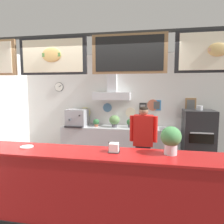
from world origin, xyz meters
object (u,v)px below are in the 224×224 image
object	(u,v)px
potted_sage	(96,122)
napkin_holder	(114,148)
pizza_oven	(198,140)
potted_thyme	(151,124)
potted_rosemary	(130,123)
espresso_machine	(77,118)
condiment_plate	(27,147)
potted_basil	(114,120)
basil_vase	(171,139)
shop_worker	(143,144)

from	to	relation	value
potted_sage	napkin_holder	world-z (taller)	napkin_holder
pizza_oven	potted_thyme	world-z (taller)	pizza_oven
potted_rosemary	potted_thyme	world-z (taller)	potted_rosemary
espresso_machine	napkin_holder	world-z (taller)	espresso_machine
condiment_plate	potted_rosemary	bearing A→B (deg)	63.59
pizza_oven	potted_basil	size ratio (longest dim) A/B	4.93
espresso_machine	napkin_holder	distance (m)	2.87
potted_basil	basil_vase	xyz separation A→B (m)	(1.17, -2.45, 0.16)
potted_sage	basil_vase	xyz separation A→B (m)	(1.66, -2.46, 0.22)
pizza_oven	condiment_plate	world-z (taller)	pizza_oven
pizza_oven	shop_worker	xyz separation A→B (m)	(-1.21, -1.04, 0.13)
napkin_holder	espresso_machine	bearing A→B (deg)	120.01
shop_worker	potted_basil	xyz separation A→B (m)	(-0.78, 1.20, 0.25)
shop_worker	napkin_holder	bearing A→B (deg)	77.05
shop_worker	potted_basil	distance (m)	1.45
condiment_plate	basil_vase	world-z (taller)	basil_vase
potted_sage	condiment_plate	world-z (taller)	potted_sage
napkin_holder	condiment_plate	bearing A→B (deg)	-179.85
espresso_machine	potted_thyme	distance (m)	1.92
basil_vase	potted_rosemary	bearing A→B (deg)	107.35
potted_sage	condiment_plate	bearing A→B (deg)	-98.47
pizza_oven	condiment_plate	xyz separation A→B (m)	(-2.84, -2.33, 0.35)
napkin_holder	potted_thyme	bearing A→B (deg)	79.04
potted_sage	napkin_holder	xyz separation A→B (m)	(0.92, -2.50, 0.08)
espresso_machine	condiment_plate	size ratio (longest dim) A/B	2.87
pizza_oven	potted_rosemary	xyz separation A→B (m)	(-1.58, 0.19, 0.33)
shop_worker	condiment_plate	size ratio (longest dim) A/B	8.32
potted_basil	basil_vase	size ratio (longest dim) A/B	0.83
potted_basil	basil_vase	world-z (taller)	basil_vase
shop_worker	basil_vase	world-z (taller)	shop_worker
pizza_oven	potted_basil	xyz separation A→B (m)	(-1.98, 0.16, 0.38)
potted_thyme	potted_sage	distance (m)	1.40
espresso_machine	potted_sage	xyz separation A→B (m)	(0.52, 0.01, -0.11)
shop_worker	potted_sage	bearing A→B (deg)	-42.14
shop_worker	espresso_machine	world-z (taller)	shop_worker
potted_thyme	napkin_holder	world-z (taller)	napkin_holder
potted_thyme	napkin_holder	size ratio (longest dim) A/B	1.16
potted_thyme	potted_basil	bearing A→B (deg)	-178.78
espresso_machine	potted_rosemary	distance (m)	1.40
shop_worker	pizza_oven	bearing A→B (deg)	-137.52
condiment_plate	napkin_holder	world-z (taller)	napkin_holder
shop_worker	napkin_holder	world-z (taller)	shop_worker
condiment_plate	espresso_machine	bearing A→B (deg)	93.30
pizza_oven	potted_rosemary	world-z (taller)	pizza_oven
pizza_oven	basil_vase	world-z (taller)	pizza_oven
shop_worker	potted_thyme	size ratio (longest dim) A/B	8.71
pizza_oven	napkin_holder	xyz separation A→B (m)	(-1.55, -2.33, 0.40)
condiment_plate	basil_vase	size ratio (longest dim) A/B	0.51
potted_sage	napkin_holder	bearing A→B (deg)	-69.76
pizza_oven	potted_rosemary	size ratio (longest dim) A/B	6.86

